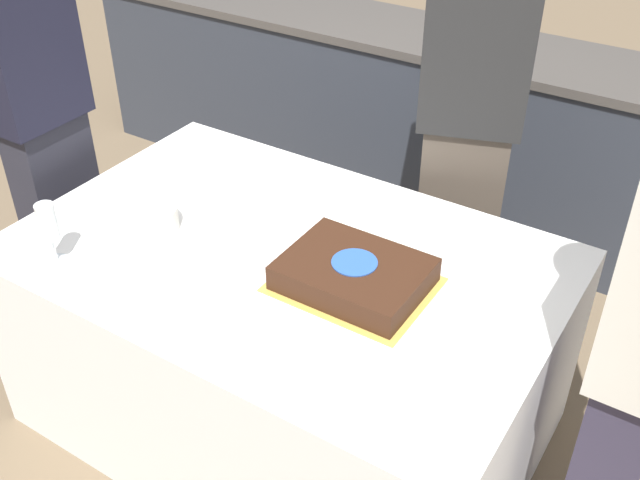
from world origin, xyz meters
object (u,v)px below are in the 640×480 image
wine_glass (48,224)px  person_seated_left (40,116)px  person_cutting_cake (469,132)px  plate_stack (145,219)px  cake (354,274)px

wine_glass → person_seated_left: 0.66m
wine_glass → person_cutting_cake: (0.84, 1.20, 0.03)m
person_cutting_cake → wine_glass: bearing=35.9°
person_cutting_cake → person_seated_left: 1.56m
wine_glass → person_cutting_cake: 1.46m
wine_glass → person_cutting_cake: person_cutting_cake is taller
person_cutting_cake → person_seated_left: person_seated_left is taller
plate_stack → wine_glass: 0.32m
cake → person_cutting_cake: (0.00, 0.80, 0.12)m
person_cutting_cake → person_seated_left: (-1.34, -0.78, 0.03)m
wine_glass → person_seated_left: bearing=140.6°
plate_stack → wine_glass: size_ratio=1.05×
cake → wine_glass: wine_glass is taller
cake → plate_stack: 0.74m
plate_stack → person_cutting_cake: person_cutting_cake is taller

